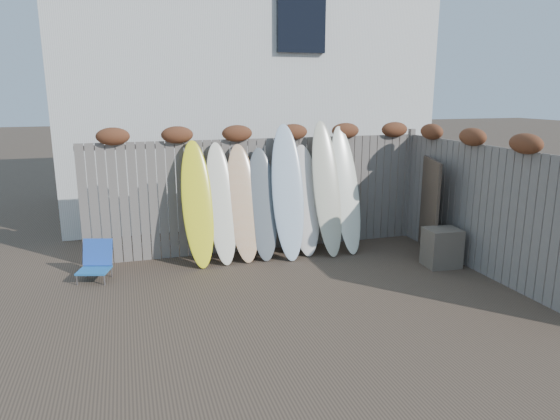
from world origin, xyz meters
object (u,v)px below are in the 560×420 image
object	(u,v)px
lattice_panel	(429,207)
surfboard_0	(198,204)
wooden_crate	(442,247)
beach_chair	(96,261)

from	to	relation	value
lattice_panel	surfboard_0	xyz separation A→B (m)	(-3.95, 0.61, 0.18)
wooden_crate	lattice_panel	size ratio (longest dim) A/B	0.38
lattice_panel	wooden_crate	bearing A→B (deg)	-85.61
wooden_crate	surfboard_0	distance (m)	4.04
lattice_panel	beach_chair	bearing A→B (deg)	-163.79
lattice_panel	surfboard_0	distance (m)	4.00
wooden_crate	surfboard_0	bearing A→B (deg)	160.65
wooden_crate	surfboard_0	xyz separation A→B (m)	(-3.75, 1.32, 0.70)
beach_chair	surfboard_0	distance (m)	1.78
wooden_crate	surfboard_0	size ratio (longest dim) A/B	0.30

